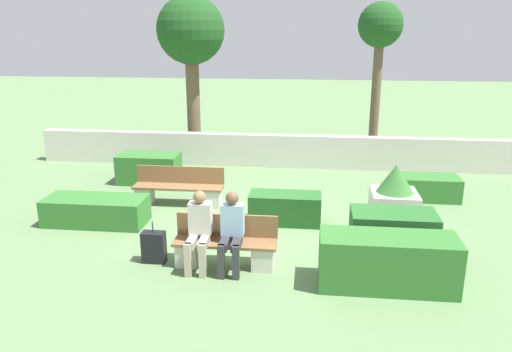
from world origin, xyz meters
name	(u,v)px	position (x,y,z in m)	size (l,w,h in m)	color
ground_plane	(259,225)	(0.00, 0.00, 0.00)	(60.00, 60.00, 0.00)	#607F51
perimeter_wall	(275,151)	(0.00, 4.52, 0.47)	(14.01, 0.30, 0.95)	beige
bench_front	(225,247)	(-0.37, -1.87, 0.32)	(1.76, 0.49, 0.85)	brown
bench_left_side	(179,190)	(-1.96, 1.04, 0.34)	(2.06, 0.48, 0.85)	brown
person_seated_man	(199,227)	(-0.78, -2.01, 0.74)	(0.38, 0.64, 1.33)	#B2A893
person_seated_woman	(231,228)	(-0.24, -2.01, 0.74)	(0.38, 0.64, 1.34)	#333338
hedge_block_near_left	(285,208)	(0.53, 0.19, 0.31)	(1.48, 0.65, 0.63)	#235623
hedge_block_near_right	(392,235)	(2.50, -1.22, 0.42)	(1.47, 0.80, 0.84)	#286028
hedge_block_mid_left	(149,168)	(-3.16, 2.60, 0.38)	(1.57, 0.83, 0.76)	#33702D
hedge_block_mid_right	(430,188)	(3.86, 2.07, 0.28)	(1.32, 0.77, 0.56)	#33702D
hedge_block_far_left	(96,211)	(-3.36, -0.30, 0.28)	(2.08, 0.84, 0.56)	#33702D
hedge_block_far_right	(387,262)	(2.27, -2.32, 0.42)	(2.11, 0.78, 0.85)	#33702D
planter_corner_left	(394,196)	(2.79, 0.53, 0.55)	(0.94, 0.94, 1.23)	beige
suitcase	(154,247)	(-1.62, -1.90, 0.28)	(0.40, 0.22, 0.75)	black
tree_leftmost	(191,35)	(-2.64, 5.59, 3.71)	(2.03, 2.03, 4.86)	brown
tree_center_left	(380,33)	(2.95, 6.08, 3.75)	(1.33, 1.33, 4.66)	brown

